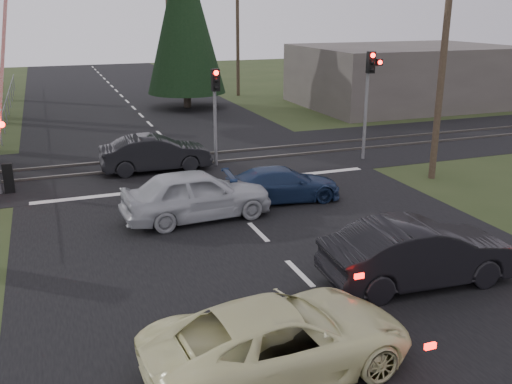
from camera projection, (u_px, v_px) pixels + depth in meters
name	position (u px, v px, depth m)	size (l,w,h in m)	color
ground	(300.00, 274.00, 14.50)	(120.00, 120.00, 0.00)	#283518
road	(198.00, 172.00, 23.41)	(14.00, 100.00, 0.01)	black
rail_corridor	(187.00, 161.00, 25.20)	(120.00, 8.00, 0.01)	black
stop_line	(210.00, 184.00, 21.81)	(13.00, 0.35, 0.00)	silver
rail_near	(191.00, 164.00, 24.47)	(120.00, 0.12, 0.10)	#59544C
rail_far	(182.00, 156.00, 25.90)	(120.00, 0.12, 0.10)	#59544C
traffic_signal_right	(370.00, 85.00, 24.43)	(0.68, 0.48, 4.70)	slate
traffic_signal_center	(216.00, 101.00, 23.49)	(0.32, 0.48, 4.10)	slate
utility_pole_near	(443.00, 56.00, 21.21)	(1.80, 0.26, 9.00)	#4C3D2D
utility_pole_mid	(238.00, 32.00, 42.62)	(1.80, 0.26, 9.00)	#4C3D2D
utility_pole_far	(168.00, 24.00, 64.92)	(1.80, 0.26, 9.00)	#4C3D2D
conifer_tree	(184.00, 15.00, 37.01)	(5.20, 5.20, 11.00)	#473D33
fence_left	(6.00, 128.00, 31.98)	(0.10, 36.00, 1.20)	slate
building_right	(405.00, 75.00, 39.47)	(14.00, 10.00, 4.00)	#59514C
cream_coupe	(280.00, 339.00, 10.36)	(2.32, 5.04, 1.40)	beige
dark_hatchback	(420.00, 253.00, 13.79)	(1.68, 4.81, 1.59)	black
silver_car	(197.00, 194.00, 18.06)	(1.91, 4.75, 1.62)	#AEB1B6
blue_sedan	(283.00, 184.00, 19.83)	(1.66, 4.08, 1.18)	#18294A
dark_car_far	(156.00, 153.00, 23.45)	(1.56, 4.47, 1.47)	black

